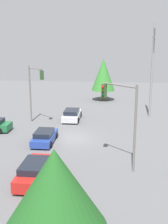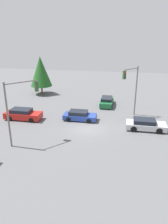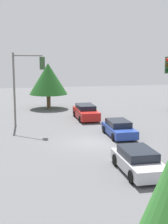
# 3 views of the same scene
# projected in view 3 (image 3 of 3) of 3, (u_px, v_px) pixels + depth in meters

# --- Properties ---
(ground_plane) EXTENTS (80.00, 80.00, 0.00)m
(ground_plane) POSITION_uv_depth(u_px,v_px,m) (94.00, 142.00, 25.73)
(ground_plane) COLOR #5B5B5E
(sedan_red) EXTENTS (4.79, 1.99, 1.44)m
(sedan_red) POSITION_uv_depth(u_px,v_px,m) (86.00, 112.00, 34.45)
(sedan_red) COLOR red
(sedan_red) RESTS_ON ground_plane
(sedan_blue) EXTENTS (4.26, 1.93, 1.27)m
(sedan_blue) POSITION_uv_depth(u_px,v_px,m) (119.00, 129.00, 27.55)
(sedan_blue) COLOR #233D93
(sedan_blue) RESTS_ON ground_plane
(sedan_silver) EXTENTS (4.59, 2.05, 1.32)m
(sedan_silver) POSITION_uv_depth(u_px,v_px,m) (138.00, 161.00, 19.30)
(sedan_silver) COLOR silver
(sedan_silver) RESTS_ON ground_plane
(traffic_signal_cross) EXTENTS (2.46, 2.67, 6.63)m
(traffic_signal_cross) POSITION_uv_depth(u_px,v_px,m) (25.00, 77.00, 29.76)
(traffic_signal_cross) COLOR slate
(traffic_signal_cross) RESTS_ON ground_plane
(tree_behind) EXTENTS (4.52, 4.52, 5.35)m
(tree_behind) POSITION_uv_depth(u_px,v_px,m) (48.00, 79.00, 40.31)
(tree_behind) COLOR brown
(tree_behind) RESTS_ON ground_plane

